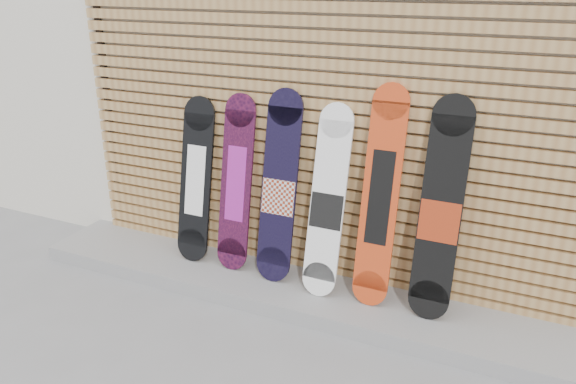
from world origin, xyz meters
The scene contains 10 objects.
ground centered at (0.00, 0.00, 0.00)m, with size 80.00×80.00×0.00m, color gray.
building centered at (0.50, 3.50, 1.80)m, with size 12.00×5.00×3.60m, color beige.
concrete_step centered at (-0.15, 0.68, 0.06)m, with size 4.60×0.70×0.12m, color gray.
slat_wall centered at (-0.15, 0.97, 1.21)m, with size 4.26×0.08×2.29m.
snowboard_0 centered at (-1.15, 0.79, 0.80)m, with size 0.28×0.30×1.36m.
snowboard_1 centered at (-0.77, 0.80, 0.82)m, with size 0.27×0.29×1.41m.
snowboard_2 centered at (-0.39, 0.78, 0.85)m, with size 0.28×0.32×1.48m.
snowboard_3 centered at (0.02, 0.76, 0.81)m, with size 0.26×0.37×1.41m.
snowboard_4 centered at (0.41, 0.78, 0.91)m, with size 0.26×0.33×1.59m.
snowboard_5 centered at (0.83, 0.78, 0.88)m, with size 0.29×0.33×1.55m.
Camera 1 is at (1.34, -2.83, 2.40)m, focal length 35.00 mm.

